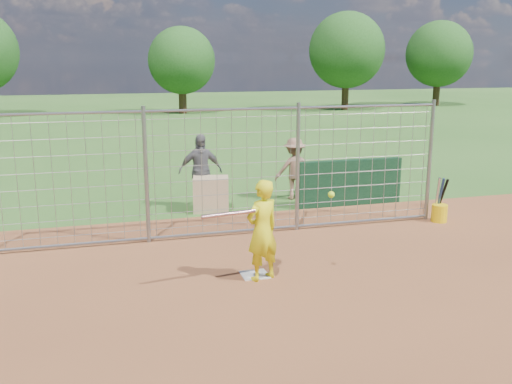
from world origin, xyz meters
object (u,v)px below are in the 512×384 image
object	(u,v)px
equipment_bin	(211,194)
bystander_c	(294,169)
batter	(262,230)
bucket_with_bats	(439,211)
bystander_b	(200,171)

from	to	relation	value
equipment_bin	bystander_c	bearing A→B (deg)	27.48
batter	bucket_with_bats	size ratio (longest dim) A/B	1.67
bystander_c	batter	bearing A→B (deg)	63.27
bystander_b	bucket_with_bats	size ratio (longest dim) A/B	1.79
bystander_b	equipment_bin	size ratio (longest dim) A/B	2.18
equipment_bin	batter	bearing A→B (deg)	-78.41
bystander_b	bystander_c	world-z (taller)	bystander_b
bystander_c	equipment_bin	size ratio (longest dim) A/B	1.92
equipment_bin	bucket_with_bats	distance (m)	5.06
batter	bystander_c	xyz separation A→B (m)	(2.26, 4.94, -0.05)
bystander_b	bystander_c	xyz separation A→B (m)	(2.40, 0.21, -0.10)
batter	bystander_b	bearing A→B (deg)	-111.73
bystander_c	equipment_bin	distance (m)	2.35
batter	bucket_with_bats	bearing A→B (deg)	-178.46
bystander_c	bucket_with_bats	distance (m)	3.68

